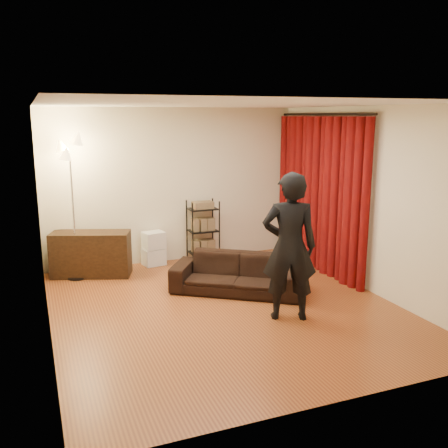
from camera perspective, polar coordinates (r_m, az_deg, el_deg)
name	(u,v)px	position (r m, az deg, el deg)	size (l,w,h in m)	color
floor	(225,308)	(6.88, 0.14, -9.56)	(5.00, 5.00, 0.00)	brown
ceiling	(225,104)	(6.39, 0.15, 13.55)	(5.00, 5.00, 0.00)	white
wall_back	(173,186)	(8.84, -5.83, 4.37)	(5.00, 5.00, 0.00)	beige
wall_front	(333,262)	(4.33, 12.40, -4.23)	(5.00, 5.00, 0.00)	beige
wall_left	(42,224)	(6.06, -20.05, 0.02)	(5.00, 5.00, 0.00)	beige
wall_right	(368,200)	(7.61, 16.13, 2.65)	(5.00, 5.00, 0.00)	beige
curtain_rod	(324,114)	(8.37, 11.33, 12.20)	(0.04, 0.04, 2.65)	black
curtain	(319,194)	(8.46, 10.84, 3.34)	(0.22, 2.65, 2.55)	#610705
sofa	(238,274)	(7.39, 1.56, -5.70)	(1.91, 0.75, 0.56)	black
person	(289,247)	(6.32, 7.49, -2.60)	(0.69, 0.46, 1.90)	black
media_cabinet	(91,254)	(8.38, -14.94, -3.33)	(1.24, 0.47, 0.73)	black
storage_boxes	(154,248)	(8.77, -8.02, -2.78)	(0.36, 0.29, 0.60)	silver
wire_shelf	(203,231)	(8.91, -2.42, -0.77)	(0.50, 0.35, 1.09)	black
floor_lamp	(73,210)	(8.15, -16.86, 1.56)	(0.40, 0.40, 2.23)	silver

